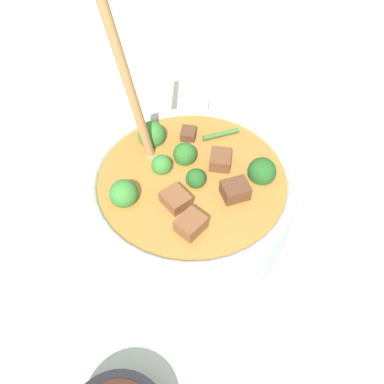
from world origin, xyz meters
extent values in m
plane|color=#ADBCAD|center=(0.00, 0.00, 0.00)|extent=(4.00, 4.00, 0.00)
cylinder|color=#B2C6BC|center=(0.00, 0.00, 0.05)|extent=(0.28, 0.28, 0.10)
torus|color=#B2C6BC|center=(0.00, 0.00, 0.10)|extent=(0.28, 0.28, 0.02)
cylinder|color=#B27533|center=(0.00, 0.00, 0.07)|extent=(0.26, 0.26, 0.07)
sphere|color=#235B23|center=(-0.04, -0.08, 0.11)|extent=(0.04, 0.04, 0.04)
cylinder|color=#6B9956|center=(-0.04, -0.08, 0.08)|extent=(0.01, 0.01, 0.02)
sphere|color=#387F33|center=(0.03, 0.03, 0.11)|extent=(0.03, 0.03, 0.03)
cylinder|color=#6B9956|center=(0.03, 0.03, 0.09)|extent=(0.01, 0.01, 0.01)
sphere|color=#235B23|center=(-0.01, 0.00, 0.11)|extent=(0.03, 0.03, 0.03)
cylinder|color=#6B9956|center=(-0.01, 0.00, 0.09)|extent=(0.01, 0.01, 0.01)
sphere|color=#387F33|center=(0.01, 0.09, 0.11)|extent=(0.04, 0.04, 0.04)
cylinder|color=#6B9956|center=(0.01, 0.09, 0.09)|extent=(0.01, 0.01, 0.02)
sphere|color=#2D6B28|center=(0.03, -0.01, 0.11)|extent=(0.03, 0.03, 0.03)
cylinder|color=#6B9956|center=(0.03, -0.01, 0.09)|extent=(0.01, 0.01, 0.01)
sphere|color=#387F33|center=(0.09, 0.01, 0.11)|extent=(0.04, 0.04, 0.04)
cylinder|color=#6B9956|center=(0.09, 0.01, 0.08)|extent=(0.01, 0.01, 0.02)
cube|color=brown|center=(0.00, -0.04, 0.11)|extent=(0.04, 0.04, 0.02)
cube|color=brown|center=(-0.03, 0.04, 0.11)|extent=(0.04, 0.03, 0.02)
cube|color=brown|center=(-0.07, 0.04, 0.11)|extent=(0.04, 0.04, 0.02)
cube|color=brown|center=(-0.05, -0.03, 0.11)|extent=(0.03, 0.04, 0.02)
cube|color=brown|center=(0.07, -0.03, 0.11)|extent=(0.03, 0.03, 0.02)
cylinder|color=#3D7533|center=(0.04, -0.08, 0.11)|extent=(0.02, 0.05, 0.01)
ellipsoid|color=#A87A47|center=(0.06, 0.03, 0.10)|extent=(0.04, 0.03, 0.01)
cylinder|color=#A87A47|center=(0.09, 0.04, 0.21)|extent=(0.06, 0.04, 0.23)
cylinder|color=silver|center=(0.26, -0.09, 0.01)|extent=(0.19, 0.19, 0.01)
torus|color=silver|center=(0.26, -0.09, 0.01)|extent=(0.18, 0.18, 0.01)
camera|label=1|loc=(-0.28, 0.17, 0.48)|focal=35.00mm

